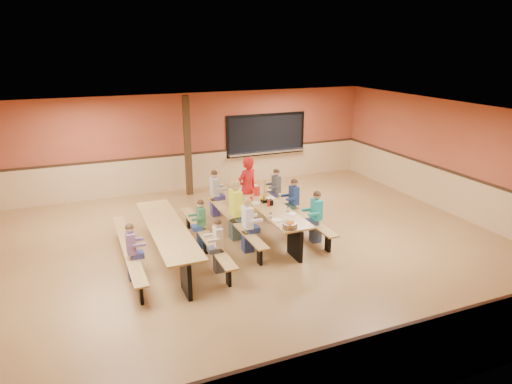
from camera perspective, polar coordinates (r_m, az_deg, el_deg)
name	(u,v)px	position (r m, az deg, el deg)	size (l,w,h in m)	color
ground	(248,250)	(10.34, -1.00, -7.25)	(12.00, 12.00, 0.00)	brown
room_envelope	(248,221)	(10.06, -1.02, -3.69)	(12.04, 10.04, 3.02)	#9B462D
kitchen_pass_through	(266,136)	(15.20, 1.27, 6.97)	(2.78, 0.28, 1.38)	black
structural_post	(188,146)	(13.80, -8.54, 5.67)	(0.18, 0.18, 3.00)	#322110
cafeteria_table_main	(266,211)	(11.11, 1.29, -2.45)	(1.91, 3.70, 0.74)	#AB8044
cafeteria_table_second	(168,236)	(9.89, -11.00, -5.47)	(1.91, 3.70, 0.74)	#AB8044
seated_child_white_left	(248,225)	(10.04, -1.06, -4.19)	(0.38, 0.31, 1.24)	white
seated_adult_yellow	(236,210)	(10.66, -2.53, -2.28)	(0.48, 0.39, 1.43)	#F3FF32
seated_child_grey_left	(215,194)	(12.17, -5.18, -0.19)	(0.38, 0.31, 1.24)	#BBBBBB
seated_child_teal_right	(316,217)	(10.61, 7.53, -3.13)	(0.38, 0.31, 1.22)	teal
seated_child_navy_right	(294,202)	(11.55, 4.75, -1.30)	(0.37, 0.30, 1.20)	navy
seated_child_char_right	(276,191)	(12.45, 2.54, 0.18)	(0.36, 0.30, 1.19)	#44484D
seated_child_purple_sec	(132,252)	(9.22, -15.29, -7.27)	(0.34, 0.28, 1.15)	#765080
seated_child_green_sec	(201,224)	(10.30, -6.84, -4.05)	(0.33, 0.27, 1.13)	#366E45
seated_child_tan_sec	(218,246)	(9.22, -4.74, -6.75)	(0.33, 0.27, 1.12)	beige
standing_woman	(247,189)	(11.76, -1.12, 0.40)	(0.62, 0.41, 1.70)	#B61514
punch_pitcher	(257,191)	(11.57, 0.11, 0.11)	(0.16, 0.16, 0.22)	red
chip_bowl	(290,225)	(9.57, 4.26, -4.10)	(0.32, 0.32, 0.15)	orange
napkin_dispenser	(270,202)	(10.90, 1.80, -1.30)	(0.10, 0.14, 0.13)	black
condiment_mustard	(263,198)	(11.10, 0.87, -0.81)	(0.06, 0.06, 0.17)	yellow
condiment_ketchup	(269,203)	(10.79, 1.59, -1.39)	(0.06, 0.06, 0.17)	#B2140F
table_paddle	(265,197)	(11.07, 1.10, -0.59)	(0.16, 0.16, 0.56)	black
place_settings	(266,201)	(11.02, 1.30, -1.14)	(0.65, 3.30, 0.11)	beige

